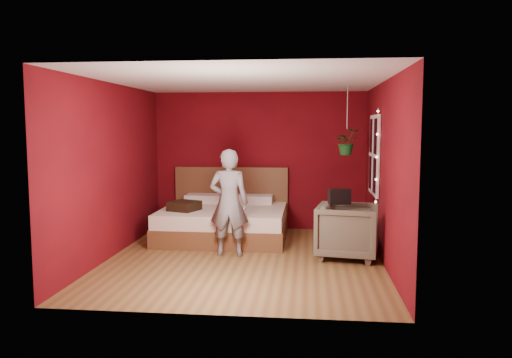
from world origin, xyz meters
name	(u,v)px	position (x,y,z in m)	size (l,w,h in m)	color
floor	(245,259)	(0.00, 0.00, 0.00)	(4.50, 4.50, 0.00)	olive
room_walls	(244,145)	(0.00, 0.00, 1.68)	(4.04, 4.54, 2.62)	maroon
window	(374,155)	(1.97, 0.90, 1.50)	(0.05, 0.97, 1.27)	white
fairy_lights	(377,157)	(1.94, 0.38, 1.50)	(0.04, 0.04, 1.45)	silver
bed	(225,220)	(-0.53, 1.39, 0.31)	(2.15, 1.83, 1.18)	brown
person	(229,203)	(-0.26, 0.16, 0.81)	(0.59, 0.39, 1.62)	slate
armchair	(348,231)	(1.52, 0.20, 0.41)	(0.87, 0.89, 0.81)	#62624D
handbag	(339,196)	(1.39, 0.19, 0.92)	(0.31, 0.16, 0.22)	black
throw_pillow	(184,206)	(-1.15, 0.98, 0.62)	(0.44, 0.44, 0.16)	black
hanging_plant	(347,142)	(1.55, 1.12, 1.70)	(0.48, 0.45, 1.12)	silver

